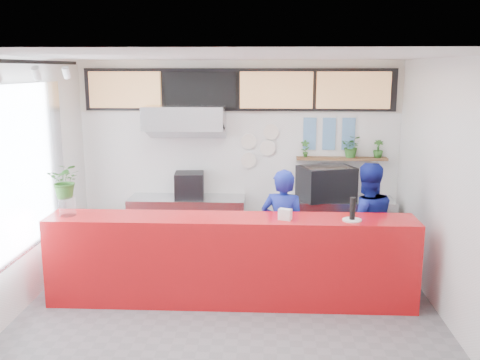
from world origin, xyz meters
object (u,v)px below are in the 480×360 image
at_px(service_counter, 231,260).
at_px(pepper_mill, 353,209).
at_px(espresso_machine, 326,183).
at_px(staff_right, 365,225).
at_px(panini_oven, 189,185).
at_px(staff_center, 283,230).

bearing_deg(service_counter, pepper_mill, -3.24).
relative_size(espresso_machine, staff_right, 0.47).
distance_m(panini_oven, pepper_mill, 2.91).
relative_size(service_counter, panini_oven, 10.30).
bearing_deg(staff_center, staff_right, -157.55).
distance_m(panini_oven, espresso_machine, 2.11).
bearing_deg(service_counter, staff_center, 35.55).
xyz_separation_m(staff_center, staff_right, (1.09, 0.15, 0.03)).
relative_size(panini_oven, pepper_mill, 1.63).
bearing_deg(panini_oven, staff_right, -29.98).
bearing_deg(service_counter, panini_oven, 112.88).
xyz_separation_m(service_counter, espresso_machine, (1.35, 1.80, 0.60)).
xyz_separation_m(service_counter, panini_oven, (-0.76, 1.80, 0.55)).
height_order(panini_oven, pepper_mill, pepper_mill).
bearing_deg(espresso_machine, pepper_mill, -108.34).
bearing_deg(staff_center, pepper_mill, 159.90).
bearing_deg(staff_center, service_counter, 49.98).
bearing_deg(espresso_machine, service_counter, -148.30).
distance_m(service_counter, pepper_mill, 1.61).
xyz_separation_m(panini_oven, pepper_mill, (2.21, -1.88, 0.15)).
relative_size(staff_center, pepper_mill, 6.02).
height_order(service_counter, staff_center, staff_center).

